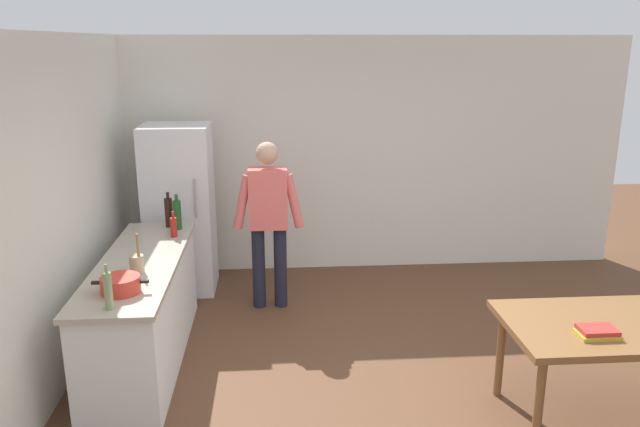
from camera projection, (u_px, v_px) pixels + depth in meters
name	position (u px, v px, depth m)	size (l,w,h in m)	color
ground_plane	(396.00, 402.00, 4.66)	(14.00, 14.00, 0.00)	brown
wall_back	(350.00, 155.00, 7.18)	(6.40, 0.12, 2.70)	silver
wall_left	(29.00, 231.00, 4.30)	(0.12, 5.60, 2.70)	silver
kitchen_counter	(143.00, 311.00, 5.17)	(0.64, 2.20, 0.90)	white
refrigerator	(180.00, 209.00, 6.59)	(0.70, 0.67, 1.80)	white
person	(268.00, 214.00, 6.10)	(0.70, 0.22, 1.70)	#1E1E2D
dining_table	(606.00, 333.00, 4.29)	(1.40, 0.90, 0.75)	brown
cooking_pot	(120.00, 285.00, 4.39)	(0.40, 0.28, 0.12)	red
utensil_jar	(137.00, 263.00, 4.76)	(0.11, 0.11, 0.32)	tan
bottle_wine_dark	(169.00, 212.00, 5.94)	(0.08, 0.08, 0.34)	black
bottle_vinegar_tall	(108.00, 290.00, 4.09)	(0.06, 0.06, 0.32)	gray
bottle_wine_green	(177.00, 214.00, 5.86)	(0.08, 0.08, 0.34)	#1E5123
bottle_sauce_red	(174.00, 227.00, 5.64)	(0.06, 0.06, 0.24)	#B22319
book_stack	(597.00, 332.00, 4.07)	(0.26, 0.18, 0.06)	gold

